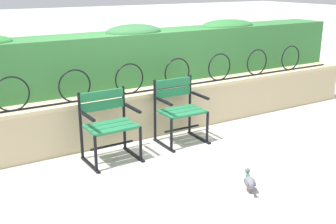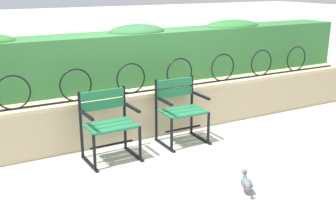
# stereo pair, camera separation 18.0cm
# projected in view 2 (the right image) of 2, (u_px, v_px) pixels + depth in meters

# --- Properties ---
(ground_plane) EXTENTS (60.00, 60.00, 0.00)m
(ground_plane) POSITION_uv_depth(u_px,v_px,m) (173.00, 157.00, 5.24)
(ground_plane) COLOR #BCB7AD
(stone_wall) EXTENTS (7.94, 0.41, 0.64)m
(stone_wall) POSITION_uv_depth(u_px,v_px,m) (141.00, 113.00, 5.90)
(stone_wall) COLOR #C6B289
(stone_wall) RESTS_ON ground
(iron_arch_fence) EXTENTS (7.38, 0.02, 0.42)m
(iron_arch_fence) POSITION_uv_depth(u_px,v_px,m) (132.00, 80.00, 5.61)
(iron_arch_fence) COLOR black
(iron_arch_fence) RESTS_ON stone_wall
(hedge_row) EXTENTS (7.78, 0.64, 0.86)m
(hedge_row) POSITION_uv_depth(u_px,v_px,m) (126.00, 57.00, 6.10)
(hedge_row) COLOR #387A3D
(hedge_row) RESTS_ON stone_wall
(park_chair_left) EXTENTS (0.63, 0.53, 0.84)m
(park_chair_left) POSITION_uv_depth(u_px,v_px,m) (108.00, 122.00, 5.08)
(park_chair_left) COLOR #237547
(park_chair_left) RESTS_ON ground
(park_chair_right) EXTENTS (0.61, 0.53, 0.86)m
(park_chair_right) POSITION_uv_depth(u_px,v_px,m) (180.00, 108.00, 5.63)
(park_chair_right) COLOR #237547
(park_chair_right) RESTS_ON ground
(pigeon_near_chairs) EXTENTS (0.18, 0.28, 0.22)m
(pigeon_near_chairs) POSITION_uv_depth(u_px,v_px,m) (247.00, 183.00, 4.31)
(pigeon_near_chairs) COLOR slate
(pigeon_near_chairs) RESTS_ON ground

